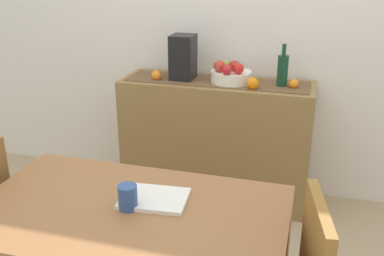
% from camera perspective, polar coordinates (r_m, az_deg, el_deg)
% --- Properties ---
extents(room_wall_rear, '(6.40, 0.06, 2.70)m').
position_cam_1_polar(room_wall_rear, '(3.28, 3.97, 14.84)').
color(room_wall_rear, silver).
rests_on(room_wall_rear, ground).
extents(sideboard_console, '(1.35, 0.42, 0.90)m').
position_cam_1_polar(sideboard_console, '(3.25, 3.03, -1.67)').
color(sideboard_console, olive).
rests_on(sideboard_console, ground).
extents(table_runner, '(1.27, 0.32, 0.01)m').
position_cam_1_polar(table_runner, '(3.11, 3.19, 6.02)').
color(table_runner, brown).
rests_on(table_runner, sideboard_console).
extents(fruit_bowl, '(0.28, 0.28, 0.08)m').
position_cam_1_polar(fruit_bowl, '(3.08, 5.06, 6.60)').
color(fruit_bowl, white).
rests_on(fruit_bowl, table_runner).
extents(apple_right, '(0.07, 0.07, 0.07)m').
position_cam_1_polar(apple_right, '(3.07, 5.48, 7.99)').
color(apple_right, '#B12B24').
rests_on(apple_right, fruit_bowl).
extents(apple_upper, '(0.07, 0.07, 0.07)m').
position_cam_1_polar(apple_upper, '(2.99, 6.00, 7.62)').
color(apple_upper, red).
rests_on(apple_upper, fruit_bowl).
extents(apple_rear, '(0.07, 0.07, 0.07)m').
position_cam_1_polar(apple_rear, '(3.09, 4.31, 8.08)').
color(apple_rear, '#8DA13B').
rests_on(apple_rear, fruit_bowl).
extents(apple_front, '(0.07, 0.07, 0.07)m').
position_cam_1_polar(apple_front, '(2.97, 4.51, 7.49)').
color(apple_front, red).
rests_on(apple_front, fruit_bowl).
extents(apple_center, '(0.08, 0.08, 0.08)m').
position_cam_1_polar(apple_center, '(3.03, 3.54, 7.94)').
color(apple_center, '#B93829').
rests_on(apple_center, fruit_bowl).
extents(wine_bottle, '(0.07, 0.07, 0.29)m').
position_cam_1_polar(wine_bottle, '(3.02, 11.57, 7.29)').
color(wine_bottle, '#133B26').
rests_on(wine_bottle, sideboard_console).
extents(coffee_maker, '(0.16, 0.18, 0.31)m').
position_cam_1_polar(coffee_maker, '(3.13, -1.16, 9.06)').
color(coffee_maker, black).
rests_on(coffee_maker, sideboard_console).
extents(orange_loose_far, '(0.07, 0.07, 0.07)m').
position_cam_1_polar(orange_loose_far, '(3.15, -4.59, 6.80)').
color(orange_loose_far, orange).
rests_on(orange_loose_far, sideboard_console).
extents(orange_loose_mid, '(0.08, 0.08, 0.08)m').
position_cam_1_polar(orange_loose_mid, '(2.94, 7.82, 5.70)').
color(orange_loose_mid, orange).
rests_on(orange_loose_mid, sideboard_console).
extents(orange_loose_near_bowl, '(0.07, 0.07, 0.07)m').
position_cam_1_polar(orange_loose_near_bowl, '(3.01, 12.95, 5.58)').
color(orange_loose_near_bowl, orange).
rests_on(orange_loose_near_bowl, sideboard_console).
extents(open_book, '(0.30, 0.23, 0.02)m').
position_cam_1_polar(open_book, '(1.92, -4.88, -9.03)').
color(open_book, white).
rests_on(open_book, dining_table).
extents(coffee_cup, '(0.08, 0.08, 0.11)m').
position_cam_1_polar(coffee_cup, '(1.85, -8.26, -8.79)').
color(coffee_cup, '#304E8C').
rests_on(coffee_cup, dining_table).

